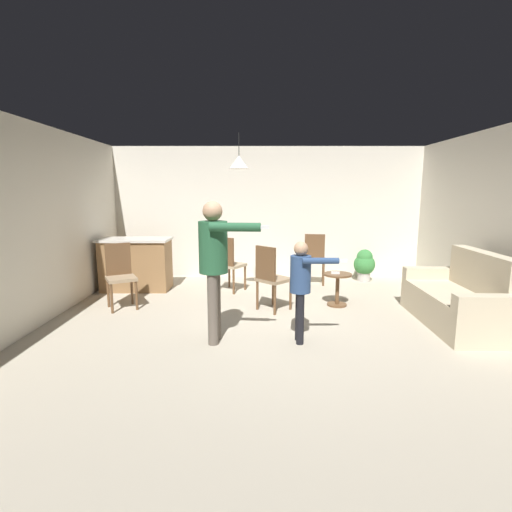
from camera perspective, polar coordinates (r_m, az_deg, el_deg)
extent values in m
plane|color=#B2A893|center=(5.11, 2.68, -10.94)|extent=(7.68, 7.68, 0.00)
cube|color=silver|center=(7.99, 1.63, 6.43)|extent=(6.40, 0.10, 2.70)
cube|color=silver|center=(5.63, -31.84, 3.68)|extent=(0.10, 6.40, 2.70)
cube|color=beige|center=(5.89, 27.55, -6.93)|extent=(0.89, 1.47, 0.45)
cube|color=beige|center=(5.93, 30.75, -2.12)|extent=(0.24, 1.45, 0.55)
cube|color=beige|center=(5.18, 31.53, -8.40)|extent=(0.86, 0.21, 0.63)
cube|color=beige|center=(6.58, 24.56, -4.25)|extent=(0.86, 0.21, 0.63)
cylinder|color=brown|center=(6.77, 26.98, -6.54)|extent=(0.05, 0.05, 0.06)
cylinder|color=brown|center=(5.13, 27.97, -11.64)|extent=(0.05, 0.05, 0.06)
cylinder|color=brown|center=(6.52, 21.77, -6.76)|extent=(0.05, 0.05, 0.06)
cube|color=olive|center=(7.34, -17.61, -1.34)|extent=(1.20, 0.60, 0.91)
cube|color=beige|center=(7.27, -17.80, 2.34)|extent=(1.26, 0.66, 0.04)
cylinder|color=brown|center=(6.13, 12.02, -2.71)|extent=(0.44, 0.44, 0.03)
cylinder|color=brown|center=(6.19, 11.94, -5.06)|extent=(0.06, 0.06, 0.49)
cylinder|color=brown|center=(6.25, 11.86, -7.10)|extent=(0.31, 0.31, 0.03)
cylinder|color=#60564C|center=(4.70, -6.19, -7.34)|extent=(0.12, 0.12, 0.85)
cylinder|color=#60564C|center=(4.53, -6.61, -7.98)|extent=(0.12, 0.12, 0.85)
cylinder|color=#265938|center=(4.45, -6.57, 1.33)|extent=(0.34, 0.34, 0.60)
sphere|color=tan|center=(4.41, -6.67, 6.69)|extent=(0.23, 0.23, 0.23)
cylinder|color=#265938|center=(4.65, -6.10, 1.30)|extent=(0.10, 0.10, 0.57)
cylinder|color=#265938|center=(4.19, -3.32, 4.34)|extent=(0.57, 0.15, 0.10)
cube|color=white|center=(4.16, 0.98, 4.32)|extent=(0.13, 0.05, 0.04)
cylinder|color=black|center=(4.70, 6.31, -8.84)|extent=(0.09, 0.09, 0.62)
cylinder|color=black|center=(4.58, 6.51, -9.35)|extent=(0.09, 0.09, 0.62)
cylinder|color=navy|center=(4.50, 6.53, -2.70)|extent=(0.24, 0.24, 0.44)
sphere|color=tan|center=(4.44, 6.61, 1.11)|extent=(0.17, 0.17, 0.17)
cylinder|color=navy|center=(4.64, 6.31, -2.60)|extent=(0.07, 0.07, 0.41)
cylinder|color=navy|center=(4.35, 9.50, -0.71)|extent=(0.41, 0.08, 0.07)
cube|color=white|center=(4.40, 12.52, -0.70)|extent=(0.13, 0.04, 0.04)
cylinder|color=brown|center=(6.94, -5.93, -3.49)|extent=(0.04, 0.04, 0.45)
cylinder|color=brown|center=(6.73, -3.51, -3.87)|extent=(0.04, 0.04, 0.45)
cylinder|color=brown|center=(7.22, -4.16, -2.95)|extent=(0.04, 0.04, 0.45)
cylinder|color=brown|center=(7.02, -1.79, -3.30)|extent=(0.04, 0.04, 0.45)
cube|color=tan|center=(6.92, -3.87, -1.38)|extent=(0.58, 0.58, 0.05)
cube|color=brown|center=(6.73, -4.85, 0.66)|extent=(0.34, 0.24, 0.50)
cylinder|color=brown|center=(5.85, 0.06, -5.91)|extent=(0.04, 0.04, 0.45)
cylinder|color=brown|center=(5.62, 2.69, -6.60)|extent=(0.04, 0.04, 0.45)
cylinder|color=brown|center=(6.11, 2.44, -5.26)|extent=(0.04, 0.04, 0.45)
cylinder|color=brown|center=(5.88, 5.05, -5.88)|extent=(0.04, 0.04, 0.45)
cube|color=#997F60|center=(5.80, 2.58, -3.52)|extent=(0.59, 0.59, 0.05)
cube|color=brown|center=(5.61, 1.30, -1.10)|extent=(0.30, 0.29, 0.50)
cylinder|color=brown|center=(7.41, 7.14, -2.67)|extent=(0.04, 0.04, 0.45)
cylinder|color=brown|center=(7.41, 9.93, -2.74)|extent=(0.04, 0.04, 0.45)
cylinder|color=brown|center=(7.76, 7.20, -2.11)|extent=(0.04, 0.04, 0.45)
cylinder|color=brown|center=(7.77, 9.86, -2.17)|extent=(0.04, 0.04, 0.45)
cube|color=#997F60|center=(7.54, 8.58, -0.56)|extent=(0.48, 0.48, 0.05)
cube|color=brown|center=(7.31, 8.64, 1.30)|extent=(0.38, 0.10, 0.50)
cylinder|color=brown|center=(6.47, -18.22, -4.91)|extent=(0.04, 0.04, 0.45)
cylinder|color=brown|center=(6.41, -21.39, -5.20)|extent=(0.04, 0.04, 0.45)
cylinder|color=brown|center=(6.12, -17.59, -5.68)|extent=(0.04, 0.04, 0.45)
cylinder|color=brown|center=(6.07, -20.93, -6.00)|extent=(0.04, 0.04, 0.45)
cube|color=#997F60|center=(6.21, -19.66, -3.21)|extent=(0.57, 0.57, 0.05)
cube|color=brown|center=(6.34, -20.08, -0.44)|extent=(0.35, 0.22, 0.50)
cylinder|color=#B7B2AD|center=(8.03, 15.70, -2.93)|extent=(0.25, 0.25, 0.19)
sphere|color=#387F3D|center=(7.99, 15.78, -1.22)|extent=(0.42, 0.42, 0.42)
sphere|color=#387F3D|center=(7.96, 15.83, -0.17)|extent=(0.32, 0.32, 0.32)
cube|color=white|center=(6.09, 11.67, -2.47)|extent=(0.13, 0.05, 0.04)
cone|color=silver|center=(6.14, -2.71, 13.88)|extent=(0.32, 0.32, 0.20)
cylinder|color=black|center=(6.17, -2.73, 16.38)|extent=(0.01, 0.01, 0.36)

